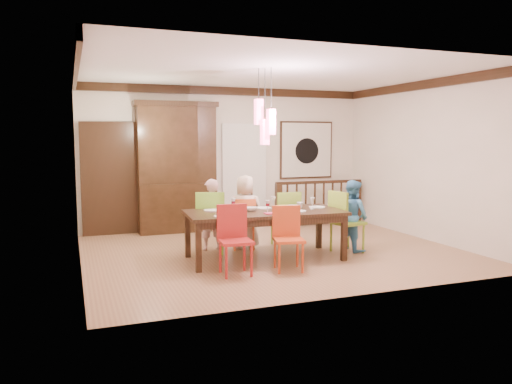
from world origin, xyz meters
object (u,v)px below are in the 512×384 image
object	(u,v)px
balustrade	(319,202)
person_far_mid	(245,212)
chair_far_left	(211,217)
china_hutch	(177,167)
person_end_right	(353,215)
person_far_left	(211,215)
chair_end_right	(348,217)
dining_table	(265,216)

from	to	relation	value
balustrade	person_far_mid	size ratio (longest dim) A/B	1.61
chair_far_left	balustrade	world-z (taller)	chair_far_left
china_hutch	person_end_right	world-z (taller)	china_hutch
person_far_left	person_end_right	bearing A→B (deg)	160.41
chair_end_right	balustrade	distance (m)	2.55
chair_far_left	person_far_left	world-z (taller)	person_far_left
chair_far_left	person_far_left	size ratio (longest dim) A/B	0.85
chair_far_left	dining_table	bearing A→B (deg)	149.98
person_far_left	person_end_right	xyz separation A→B (m)	(2.18, -0.86, -0.01)
dining_table	chair_end_right	world-z (taller)	chair_end_right
balustrade	dining_table	bearing A→B (deg)	-132.65
chair_far_left	person_far_left	xyz separation A→B (m)	(0.05, 0.17, 0.02)
chair_far_left	person_end_right	world-z (taller)	person_end_right
balustrade	china_hutch	bearing A→B (deg)	173.36
person_far_left	chair_end_right	bearing A→B (deg)	157.34
chair_far_left	person_end_right	size ratio (longest dim) A/B	0.86
chair_end_right	person_far_left	bearing A→B (deg)	55.64
balustrade	person_far_left	size ratio (longest dim) A/B	1.69
person_end_right	china_hutch	bearing A→B (deg)	30.69
dining_table	person_end_right	xyz separation A→B (m)	(1.57, 0.03, -0.09)
person_far_left	person_end_right	distance (m)	2.34
chair_end_right	balustrade	xyz separation A→B (m)	(0.76, 2.43, -0.08)
chair_far_left	china_hutch	xyz separation A→B (m)	(-0.13, 2.01, 0.71)
china_hutch	balustrade	xyz separation A→B (m)	(2.99, -0.35, -0.79)
dining_table	person_far_mid	world-z (taller)	person_far_mid
china_hutch	person_far_left	xyz separation A→B (m)	(0.18, -1.84, -0.69)
person_far_mid	person_end_right	distance (m)	1.78
balustrade	person_far_left	bearing A→B (deg)	-151.88
chair_far_left	china_hutch	bearing A→B (deg)	-68.83
person_far_left	china_hutch	bearing A→B (deg)	-82.39
dining_table	china_hutch	distance (m)	2.91
chair_end_right	balustrade	size ratio (longest dim) A/B	0.50
chair_far_left	person_far_left	distance (m)	0.18
person_far_left	dining_table	bearing A→B (deg)	126.31
chair_end_right	person_far_left	xyz separation A→B (m)	(-2.04, 0.93, 0.02)
chair_end_right	person_far_mid	world-z (taller)	person_far_mid
dining_table	person_end_right	bearing A→B (deg)	4.60
dining_table	person_end_right	world-z (taller)	person_end_right
balustrade	person_far_left	xyz separation A→B (m)	(-2.80, -1.50, 0.10)
china_hutch	person_far_left	size ratio (longest dim) A/B	2.16
person_end_right	chair_far_left	bearing A→B (deg)	62.35
chair_end_right	person_far_mid	xyz separation A→B (m)	(-1.46, 0.87, 0.04)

